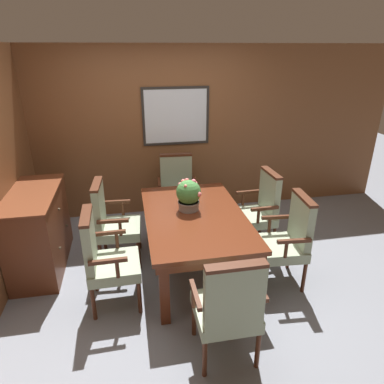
{
  "coord_description": "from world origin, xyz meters",
  "views": [
    {
      "loc": [
        -0.49,
        -3.16,
        2.4
      ],
      "look_at": [
        0.17,
        0.25,
        0.92
      ],
      "focal_mm": 32.0,
      "sensor_mm": 36.0,
      "label": 1
    }
  ],
  "objects_px": {
    "dining_table": "(195,222)",
    "chair_head_near": "(229,306)",
    "sideboard_cabinet": "(39,230)",
    "chair_right_near": "(288,238)",
    "chair_head_far": "(177,188)",
    "chair_right_far": "(259,208)",
    "chair_left_near": "(105,257)",
    "chair_left_far": "(112,220)",
    "potted_plant": "(189,195)"
  },
  "relations": [
    {
      "from": "dining_table",
      "to": "chair_head_near",
      "type": "bearing_deg",
      "value": -89.03
    },
    {
      "from": "dining_table",
      "to": "sideboard_cabinet",
      "type": "relative_size",
      "value": 1.44
    },
    {
      "from": "chair_head_near",
      "to": "chair_right_near",
      "type": "bearing_deg",
      "value": -135.87
    },
    {
      "from": "chair_right_near",
      "to": "sideboard_cabinet",
      "type": "bearing_deg",
      "value": -102.2
    },
    {
      "from": "chair_head_far",
      "to": "chair_right_far",
      "type": "height_order",
      "value": "same"
    },
    {
      "from": "chair_head_near",
      "to": "chair_head_far",
      "type": "xyz_separation_m",
      "value": [
        -0.03,
        2.47,
        0.0
      ]
    },
    {
      "from": "sideboard_cabinet",
      "to": "chair_right_near",
      "type": "bearing_deg",
      "value": -16.73
    },
    {
      "from": "chair_head_far",
      "to": "chair_left_near",
      "type": "bearing_deg",
      "value": -117.68
    },
    {
      "from": "chair_left_near",
      "to": "chair_left_far",
      "type": "bearing_deg",
      "value": -4.41
    },
    {
      "from": "chair_left_far",
      "to": "chair_right_far",
      "type": "distance_m",
      "value": 1.81
    },
    {
      "from": "chair_left_near",
      "to": "sideboard_cabinet",
      "type": "height_order",
      "value": "chair_left_near"
    },
    {
      "from": "chair_right_near",
      "to": "sideboard_cabinet",
      "type": "height_order",
      "value": "chair_right_near"
    },
    {
      "from": "chair_head_near",
      "to": "chair_head_far",
      "type": "height_order",
      "value": "same"
    },
    {
      "from": "dining_table",
      "to": "potted_plant",
      "type": "distance_m",
      "value": 0.31
    },
    {
      "from": "chair_right_near",
      "to": "sideboard_cabinet",
      "type": "relative_size",
      "value": 0.86
    },
    {
      "from": "chair_left_far",
      "to": "chair_right_far",
      "type": "bearing_deg",
      "value": -87.05
    },
    {
      "from": "potted_plant",
      "to": "sideboard_cabinet",
      "type": "bearing_deg",
      "value": 169.99
    },
    {
      "from": "potted_plant",
      "to": "chair_head_near",
      "type": "bearing_deg",
      "value": -87.4
    },
    {
      "from": "chair_left_far",
      "to": "chair_head_far",
      "type": "relative_size",
      "value": 1.0
    },
    {
      "from": "chair_head_far",
      "to": "chair_right_near",
      "type": "bearing_deg",
      "value": -56.39
    },
    {
      "from": "chair_head_near",
      "to": "potted_plant",
      "type": "height_order",
      "value": "potted_plant"
    },
    {
      "from": "chair_head_near",
      "to": "potted_plant",
      "type": "bearing_deg",
      "value": -87.3
    },
    {
      "from": "chair_head_far",
      "to": "sideboard_cabinet",
      "type": "relative_size",
      "value": 0.86
    },
    {
      "from": "chair_left_far",
      "to": "potted_plant",
      "type": "height_order",
      "value": "potted_plant"
    },
    {
      "from": "potted_plant",
      "to": "chair_left_near",
      "type": "bearing_deg",
      "value": -150.95
    },
    {
      "from": "chair_head_near",
      "to": "potted_plant",
      "type": "xyz_separation_m",
      "value": [
        -0.06,
        1.38,
        0.36
      ]
    },
    {
      "from": "chair_right_far",
      "to": "chair_head_far",
      "type": "bearing_deg",
      "value": -134.42
    },
    {
      "from": "chair_head_far",
      "to": "chair_right_near",
      "type": "height_order",
      "value": "same"
    },
    {
      "from": "chair_head_near",
      "to": "chair_left_far",
      "type": "bearing_deg",
      "value": -60.35
    },
    {
      "from": "dining_table",
      "to": "chair_head_near",
      "type": "height_order",
      "value": "chair_head_near"
    },
    {
      "from": "dining_table",
      "to": "chair_head_near",
      "type": "xyz_separation_m",
      "value": [
        0.02,
        -1.25,
        -0.09
      ]
    },
    {
      "from": "chair_left_near",
      "to": "dining_table",
      "type": "bearing_deg",
      "value": -69.69
    },
    {
      "from": "chair_left_far",
      "to": "sideboard_cabinet",
      "type": "relative_size",
      "value": 0.86
    },
    {
      "from": "dining_table",
      "to": "chair_left_near",
      "type": "xyz_separation_m",
      "value": [
        -0.95,
        -0.37,
        -0.09
      ]
    },
    {
      "from": "chair_left_near",
      "to": "chair_right_far",
      "type": "distance_m",
      "value": 2.0
    },
    {
      "from": "chair_head_near",
      "to": "dining_table",
      "type": "bearing_deg",
      "value": -88.94
    },
    {
      "from": "chair_left_far",
      "to": "potted_plant",
      "type": "relative_size",
      "value": 2.83
    },
    {
      "from": "chair_left_far",
      "to": "dining_table",
      "type": "bearing_deg",
      "value": -109.95
    },
    {
      "from": "dining_table",
      "to": "chair_left_far",
      "type": "relative_size",
      "value": 1.69
    },
    {
      "from": "chair_left_near",
      "to": "chair_left_far",
      "type": "relative_size",
      "value": 1.0
    },
    {
      "from": "dining_table",
      "to": "chair_head_far",
      "type": "relative_size",
      "value": 1.69
    },
    {
      "from": "chair_left_near",
      "to": "chair_head_near",
      "type": "relative_size",
      "value": 1.0
    },
    {
      "from": "chair_left_near",
      "to": "potted_plant",
      "type": "height_order",
      "value": "potted_plant"
    },
    {
      "from": "chair_head_near",
      "to": "chair_right_near",
      "type": "xyz_separation_m",
      "value": [
        0.91,
        0.88,
        0.0
      ]
    },
    {
      "from": "chair_head_near",
      "to": "sideboard_cabinet",
      "type": "height_order",
      "value": "chair_head_near"
    },
    {
      "from": "dining_table",
      "to": "chair_right_near",
      "type": "height_order",
      "value": "chair_right_near"
    },
    {
      "from": "sideboard_cabinet",
      "to": "dining_table",
      "type": "bearing_deg",
      "value": -13.99
    },
    {
      "from": "potted_plant",
      "to": "chair_head_far",
      "type": "bearing_deg",
      "value": 88.39
    },
    {
      "from": "sideboard_cabinet",
      "to": "chair_left_far",
      "type": "bearing_deg",
      "value": -2.84
    },
    {
      "from": "potted_plant",
      "to": "chair_right_near",
      "type": "bearing_deg",
      "value": -27.28
    }
  ]
}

